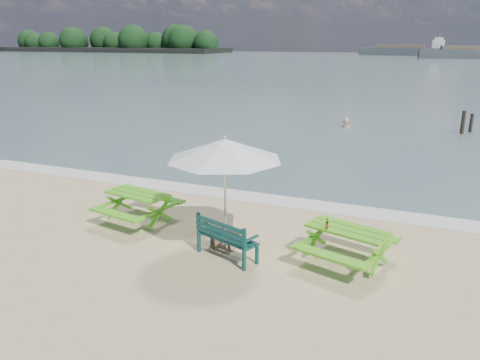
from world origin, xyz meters
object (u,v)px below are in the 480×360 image
at_px(park_bench, 227,246).
at_px(side_table, 226,240).
at_px(picnic_table_left, 138,208).
at_px(picnic_table_right, 347,246).
at_px(beer_bottle, 327,225).
at_px(swimmer, 346,135).
at_px(patio_umbrella, 225,149).

xyz_separation_m(park_bench, side_table, (-0.25, 0.46, -0.10)).
relative_size(picnic_table_left, picnic_table_right, 0.95).
bearing_deg(picnic_table_right, park_bench, -163.30).
distance_m(picnic_table_left, picnic_table_right, 5.22).
height_order(picnic_table_right, beer_bottle, beer_bottle).
distance_m(picnic_table_left, swimmer, 15.49).
distance_m(picnic_table_left, side_table, 2.69).
xyz_separation_m(park_bench, beer_bottle, (1.96, 0.50, 0.58)).
relative_size(picnic_table_left, swimmer, 1.09).
distance_m(picnic_table_right, side_table, 2.61).
height_order(picnic_table_left, side_table, picnic_table_left).
height_order(park_bench, side_table, park_bench).
bearing_deg(side_table, picnic_table_left, 168.58).
xyz_separation_m(picnic_table_left, beer_bottle, (4.83, -0.48, 0.48)).
relative_size(park_bench, side_table, 2.77).
relative_size(patio_umbrella, beer_bottle, 11.15).
bearing_deg(patio_umbrella, side_table, -89.55).
relative_size(side_table, patio_umbrella, 0.20).
xyz_separation_m(picnic_table_right, swimmer, (-2.83, 15.57, -0.79)).
bearing_deg(picnic_table_right, side_table, -174.59).
bearing_deg(side_table, beer_bottle, 1.21).
distance_m(picnic_table_right, patio_umbrella, 3.19).
height_order(picnic_table_right, swimmer, picnic_table_right).
xyz_separation_m(park_bench, patio_umbrella, (-0.25, 0.46, 1.95)).
bearing_deg(side_table, swimmer, 90.87).
height_order(picnic_table_left, picnic_table_right, same).
height_order(park_bench, beer_bottle, beer_bottle).
bearing_deg(patio_umbrella, beer_bottle, 1.21).
bearing_deg(beer_bottle, side_table, -178.79).
bearing_deg(park_bench, patio_umbrella, 118.60).
bearing_deg(park_bench, beer_bottle, 14.43).
height_order(picnic_table_left, swimmer, picnic_table_left).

